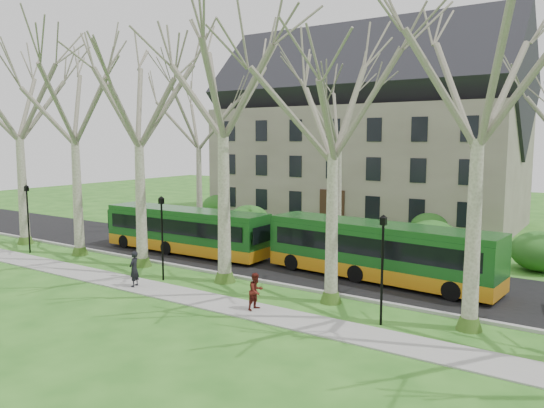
{
  "coord_description": "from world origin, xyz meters",
  "views": [
    {
      "loc": [
        13.66,
        -20.19,
        7.32
      ],
      "look_at": [
        -1.86,
        3.0,
        3.87
      ],
      "focal_mm": 35.0,
      "sensor_mm": 36.0,
      "label": 1
    }
  ],
  "objects_px": {
    "bus_lead": "(185,230)",
    "pedestrian_a": "(134,269)",
    "pedestrian_b": "(256,291)",
    "bus_follow": "(378,251)"
  },
  "relations": [
    {
      "from": "bus_follow",
      "to": "pedestrian_a",
      "type": "relative_size",
      "value": 6.9
    },
    {
      "from": "bus_lead",
      "to": "pedestrian_a",
      "type": "distance_m",
      "value": 7.97
    },
    {
      "from": "pedestrian_b",
      "to": "pedestrian_a",
      "type": "bearing_deg",
      "value": 101.26
    },
    {
      "from": "bus_lead",
      "to": "pedestrian_b",
      "type": "xyz_separation_m",
      "value": [
        10.37,
        -6.78,
        -0.66
      ]
    },
    {
      "from": "bus_follow",
      "to": "pedestrian_a",
      "type": "bearing_deg",
      "value": -135.61
    },
    {
      "from": "bus_lead",
      "to": "pedestrian_b",
      "type": "relative_size",
      "value": 7.32
    },
    {
      "from": "bus_lead",
      "to": "bus_follow",
      "type": "distance_m",
      "value": 12.84
    },
    {
      "from": "bus_follow",
      "to": "pedestrian_b",
      "type": "distance_m",
      "value": 7.83
    },
    {
      "from": "bus_follow",
      "to": "pedestrian_a",
      "type": "height_order",
      "value": "bus_follow"
    },
    {
      "from": "bus_follow",
      "to": "pedestrian_a",
      "type": "distance_m",
      "value": 12.35
    }
  ]
}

